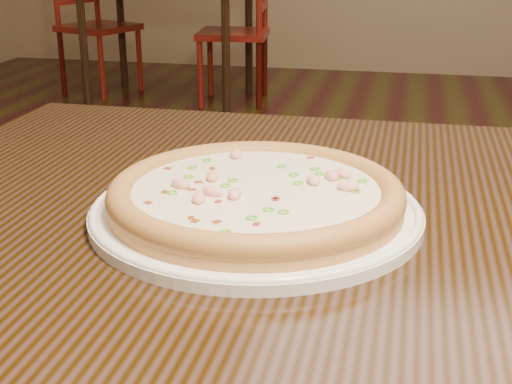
% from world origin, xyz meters
% --- Properties ---
extents(hero_table, '(1.20, 0.80, 0.75)m').
position_xyz_m(hero_table, '(-0.20, -0.34, 0.65)').
color(hero_table, black).
rests_on(hero_table, ground).
extents(plate, '(0.36, 0.36, 0.02)m').
position_xyz_m(plate, '(-0.32, -0.39, 0.76)').
color(plate, white).
rests_on(plate, hero_table).
extents(pizza, '(0.32, 0.32, 0.03)m').
position_xyz_m(pizza, '(-0.32, -0.39, 0.78)').
color(pizza, tan).
rests_on(pizza, plate).
extents(chair_a, '(0.54, 0.54, 0.95)m').
position_xyz_m(chair_a, '(-2.26, 3.39, 0.44)').
color(chair_a, '#620F0C').
rests_on(chair_a, ground).
extents(chair_b, '(0.46, 0.46, 0.95)m').
position_xyz_m(chair_b, '(-1.21, 3.27, 0.44)').
color(chair_b, '#620F0C').
rests_on(chair_b, ground).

